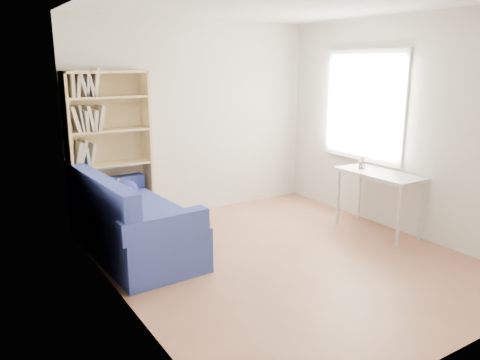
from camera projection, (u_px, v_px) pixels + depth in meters
name	position (u px, v px, depth m)	size (l,w,h in m)	color
ground	(284.00, 258.00, 5.02)	(4.00, 4.00, 0.00)	brown
room_shell	(293.00, 104.00, 4.70)	(3.54, 4.04, 2.62)	silver
sofa	(130.00, 223.00, 5.09)	(0.97, 1.90, 0.92)	navy
bookshelf	(110.00, 160.00, 5.65)	(0.98, 0.30, 1.95)	tan
desk	(379.00, 179.00, 5.68)	(0.49, 1.07, 0.75)	silver
pen_cup	(362.00, 164.00, 5.85)	(0.08, 0.08, 0.16)	white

